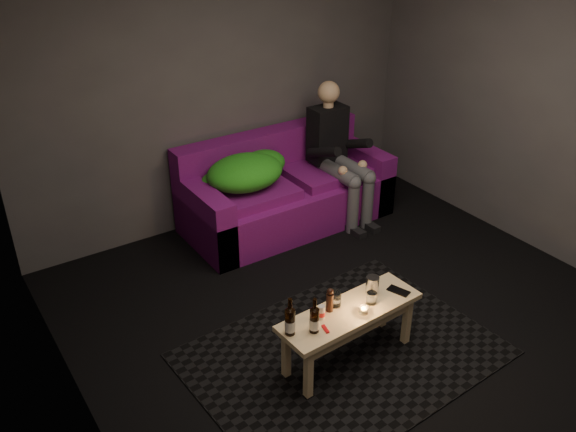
# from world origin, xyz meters

# --- Properties ---
(floor) EXTENTS (4.50, 4.50, 0.00)m
(floor) POSITION_xyz_m (0.00, 0.00, 0.00)
(floor) COLOR black
(floor) RESTS_ON ground
(room) EXTENTS (4.50, 4.50, 4.50)m
(room) POSITION_xyz_m (0.00, 0.47, 1.64)
(room) COLOR silver
(room) RESTS_ON ground
(rug) EXTENTS (2.15, 1.61, 0.01)m
(rug) POSITION_xyz_m (-0.35, -0.03, 0.00)
(rug) COLOR black
(rug) RESTS_ON floor
(sofa) EXTENTS (1.96, 0.88, 0.84)m
(sofa) POSITION_xyz_m (0.38, 1.82, 0.31)
(sofa) COLOR #760F69
(sofa) RESTS_ON floor
(green_blanket) EXTENTS (0.86, 0.59, 0.29)m
(green_blanket) POSITION_xyz_m (-0.03, 1.81, 0.64)
(green_blanket) COLOR #258E19
(green_blanket) RESTS_ON sofa
(person) EXTENTS (0.35, 0.82, 1.31)m
(person) POSITION_xyz_m (0.88, 1.66, 0.68)
(person) COLOR black
(person) RESTS_ON sofa
(coffee_table) EXTENTS (1.05, 0.38, 0.42)m
(coffee_table) POSITION_xyz_m (-0.35, -0.08, 0.35)
(coffee_table) COLOR #DBAC80
(coffee_table) RESTS_ON rug
(beer_bottle_a) EXTENTS (0.07, 0.07, 0.27)m
(beer_bottle_a) POSITION_xyz_m (-0.82, -0.06, 0.52)
(beer_bottle_a) COLOR black
(beer_bottle_a) RESTS_ON coffee_table
(beer_bottle_b) EXTENTS (0.06, 0.06, 0.25)m
(beer_bottle_b) POSITION_xyz_m (-0.68, -0.13, 0.52)
(beer_bottle_b) COLOR black
(beer_bottle_b) RESTS_ON coffee_table
(salt_shaker) EXTENTS (0.05, 0.05, 0.09)m
(salt_shaker) POSITION_xyz_m (-0.56, -0.04, 0.47)
(salt_shaker) COLOR silver
(salt_shaker) RESTS_ON coffee_table
(pepper_mill) EXTENTS (0.06, 0.06, 0.13)m
(pepper_mill) POSITION_xyz_m (-0.47, -0.01, 0.49)
(pepper_mill) COLOR black
(pepper_mill) RESTS_ON coffee_table
(tumbler_back) EXTENTS (0.11, 0.11, 0.11)m
(tumbler_back) POSITION_xyz_m (-0.41, 0.02, 0.48)
(tumbler_back) COLOR white
(tumbler_back) RESTS_ON coffee_table
(tealight) EXTENTS (0.06, 0.06, 0.05)m
(tealight) POSITION_xyz_m (-0.30, -0.16, 0.45)
(tealight) COLOR white
(tealight) RESTS_ON coffee_table
(tumbler_front) EXTENTS (0.08, 0.08, 0.09)m
(tumbler_front) POSITION_xyz_m (-0.19, -0.11, 0.47)
(tumbler_front) COLOR white
(tumbler_front) RESTS_ON coffee_table
(steel_cup) EXTENTS (0.12, 0.12, 0.13)m
(steel_cup) POSITION_xyz_m (-0.11, -0.01, 0.49)
(steel_cup) COLOR #B3B7BA
(steel_cup) RESTS_ON coffee_table
(smartphone) EXTENTS (0.12, 0.17, 0.01)m
(smartphone) POSITION_xyz_m (0.06, -0.11, 0.43)
(smartphone) COLOR black
(smartphone) RESTS_ON coffee_table
(red_lighter) EXTENTS (0.04, 0.08, 0.01)m
(red_lighter) POSITION_xyz_m (-0.62, -0.16, 0.43)
(red_lighter) COLOR #B30B10
(red_lighter) RESTS_ON coffee_table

